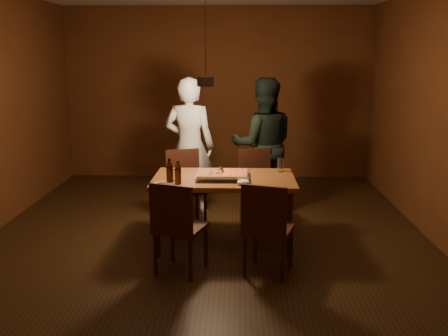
{
  "coord_description": "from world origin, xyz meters",
  "views": [
    {
      "loc": [
        0.35,
        -5.29,
        2.01
      ],
      "look_at": [
        0.2,
        -0.13,
        0.85
      ],
      "focal_mm": 40.0,
      "sensor_mm": 36.0,
      "label": 1
    }
  ],
  "objects_px": {
    "chair_near_right": "(267,221)",
    "diner_dark": "(263,145)",
    "chair_far_right": "(258,179)",
    "dining_table": "(224,184)",
    "chair_near_left": "(176,220)",
    "plate_slice": "(163,185)",
    "beer_bottle_a": "(170,171)",
    "pendant_lamp": "(206,80)",
    "beer_bottle_b": "(178,172)",
    "pizza_tray": "(223,176)",
    "diner_white": "(190,146)",
    "chair_far_left": "(185,180)"
  },
  "relations": [
    {
      "from": "diner_white",
      "to": "chair_far_right",
      "type": "bearing_deg",
      "value": 168.53
    },
    {
      "from": "dining_table",
      "to": "pizza_tray",
      "type": "xyz_separation_m",
      "value": [
        -0.01,
        -0.04,
        0.1
      ]
    },
    {
      "from": "chair_near_left",
      "to": "beer_bottle_a",
      "type": "xyz_separation_m",
      "value": [
        -0.12,
        0.5,
        0.34
      ]
    },
    {
      "from": "chair_far_right",
      "to": "chair_near_right",
      "type": "relative_size",
      "value": 1.03
    },
    {
      "from": "beer_bottle_b",
      "to": "diner_white",
      "type": "bearing_deg",
      "value": 90.9
    },
    {
      "from": "pizza_tray",
      "to": "pendant_lamp",
      "type": "relative_size",
      "value": 0.5
    },
    {
      "from": "chair_near_left",
      "to": "diner_white",
      "type": "distance_m",
      "value": 1.96
    },
    {
      "from": "diner_white",
      "to": "pendant_lamp",
      "type": "distance_m",
      "value": 1.36
    },
    {
      "from": "dining_table",
      "to": "diner_dark",
      "type": "xyz_separation_m",
      "value": [
        0.47,
        1.27,
        0.2
      ]
    },
    {
      "from": "pizza_tray",
      "to": "pendant_lamp",
      "type": "xyz_separation_m",
      "value": [
        -0.18,
        0.17,
        0.99
      ]
    },
    {
      "from": "beer_bottle_a",
      "to": "pizza_tray",
      "type": "bearing_deg",
      "value": 26.21
    },
    {
      "from": "chair_far_right",
      "to": "beer_bottle_b",
      "type": "bearing_deg",
      "value": 30.51
    },
    {
      "from": "chair_far_left",
      "to": "chair_far_right",
      "type": "xyz_separation_m",
      "value": [
        0.9,
        0.07,
        0.0
      ]
    },
    {
      "from": "pizza_tray",
      "to": "diner_white",
      "type": "height_order",
      "value": "diner_white"
    },
    {
      "from": "diner_dark",
      "to": "pendant_lamp",
      "type": "relative_size",
      "value": 1.59
    },
    {
      "from": "pizza_tray",
      "to": "beer_bottle_a",
      "type": "distance_m",
      "value": 0.59
    },
    {
      "from": "dining_table",
      "to": "chair_near_right",
      "type": "relative_size",
      "value": 2.83
    },
    {
      "from": "diner_dark",
      "to": "pendant_lamp",
      "type": "xyz_separation_m",
      "value": [
        -0.67,
        -1.14,
        0.89
      ]
    },
    {
      "from": "chair_far_left",
      "to": "chair_near_right",
      "type": "height_order",
      "value": "same"
    },
    {
      "from": "dining_table",
      "to": "chair_far_right",
      "type": "bearing_deg",
      "value": 63.73
    },
    {
      "from": "chair_far_right",
      "to": "diner_dark",
      "type": "distance_m",
      "value": 0.59
    },
    {
      "from": "diner_white",
      "to": "pendant_lamp",
      "type": "bearing_deg",
      "value": 114.91
    },
    {
      "from": "chair_far_left",
      "to": "beer_bottle_a",
      "type": "distance_m",
      "value": 1.08
    },
    {
      "from": "beer_bottle_b",
      "to": "diner_white",
      "type": "relative_size",
      "value": 0.14
    },
    {
      "from": "chair_far_right",
      "to": "diner_dark",
      "type": "xyz_separation_m",
      "value": [
        0.08,
        0.47,
        0.34
      ]
    },
    {
      "from": "pizza_tray",
      "to": "plate_slice",
      "type": "distance_m",
      "value": 0.68
    },
    {
      "from": "plate_slice",
      "to": "diner_white",
      "type": "height_order",
      "value": "diner_white"
    },
    {
      "from": "beer_bottle_b",
      "to": "diner_white",
      "type": "xyz_separation_m",
      "value": [
        -0.02,
        1.43,
        0.01
      ]
    },
    {
      "from": "chair_far_right",
      "to": "pizza_tray",
      "type": "xyz_separation_m",
      "value": [
        -0.41,
        -0.84,
        0.24
      ]
    },
    {
      "from": "chair_near_right",
      "to": "diner_dark",
      "type": "height_order",
      "value": "diner_dark"
    },
    {
      "from": "plate_slice",
      "to": "diner_white",
      "type": "bearing_deg",
      "value": 85.33
    },
    {
      "from": "beer_bottle_b",
      "to": "diner_white",
      "type": "height_order",
      "value": "diner_white"
    },
    {
      "from": "dining_table",
      "to": "diner_dark",
      "type": "distance_m",
      "value": 1.37
    },
    {
      "from": "chair_near_right",
      "to": "pizza_tray",
      "type": "relative_size",
      "value": 0.96
    },
    {
      "from": "chair_far_right",
      "to": "diner_dark",
      "type": "bearing_deg",
      "value": -121.49
    },
    {
      "from": "chair_near_right",
      "to": "diner_dark",
      "type": "distance_m",
      "value": 2.11
    },
    {
      "from": "chair_far_right",
      "to": "chair_near_right",
      "type": "distance_m",
      "value": 1.6
    },
    {
      "from": "chair_near_right",
      "to": "plate_slice",
      "type": "height_order",
      "value": "chair_near_right"
    },
    {
      "from": "chair_far_right",
      "to": "plate_slice",
      "type": "xyz_separation_m",
      "value": [
        -0.99,
        -1.18,
        0.22
      ]
    },
    {
      "from": "chair_far_right",
      "to": "chair_near_right",
      "type": "height_order",
      "value": "same"
    },
    {
      "from": "beer_bottle_a",
      "to": "beer_bottle_b",
      "type": "distance_m",
      "value": 0.09
    },
    {
      "from": "diner_dark",
      "to": "dining_table",
      "type": "bearing_deg",
      "value": 65.48
    },
    {
      "from": "chair_near_left",
      "to": "chair_near_right",
      "type": "xyz_separation_m",
      "value": [
        0.83,
        -0.01,
        0.0
      ]
    },
    {
      "from": "plate_slice",
      "to": "diner_dark",
      "type": "height_order",
      "value": "diner_dark"
    },
    {
      "from": "chair_near_right",
      "to": "beer_bottle_b",
      "type": "height_order",
      "value": "beer_bottle_b"
    },
    {
      "from": "chair_near_left",
      "to": "chair_near_right",
      "type": "height_order",
      "value": "same"
    },
    {
      "from": "chair_near_right",
      "to": "pendant_lamp",
      "type": "relative_size",
      "value": 0.48
    },
    {
      "from": "dining_table",
      "to": "chair_far_left",
      "type": "xyz_separation_m",
      "value": [
        -0.5,
        0.73,
        -0.14
      ]
    },
    {
      "from": "beer_bottle_a",
      "to": "beer_bottle_b",
      "type": "bearing_deg",
      "value": -3.21
    },
    {
      "from": "chair_far_left",
      "to": "beer_bottle_b",
      "type": "relative_size",
      "value": 2.24
    }
  ]
}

